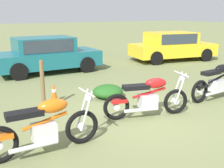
{
  "coord_description": "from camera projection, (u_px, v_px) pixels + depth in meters",
  "views": [
    {
      "loc": [
        -3.85,
        -4.6,
        2.36
      ],
      "look_at": [
        -0.33,
        0.81,
        0.66
      ],
      "focal_mm": 43.33,
      "sensor_mm": 36.0,
      "label": 1
    }
  ],
  "objects": [
    {
      "name": "traffic_cone",
      "position": [
        54.0,
        92.0,
        7.37
      ],
      "size": [
        0.25,
        0.25,
        0.56
      ],
      "color": "#EA590F",
      "rests_on": "ground"
    },
    {
      "name": "ground_plane",
      "position": [
        142.0,
        116.0,
        6.37
      ],
      "size": [
        120.0,
        120.0,
        0.0
      ],
      "primitive_type": "plane",
      "color": "olive"
    },
    {
      "name": "car_teal",
      "position": [
        46.0,
        53.0,
        10.89
      ],
      "size": [
        4.18,
        2.05,
        1.43
      ],
      "rotation": [
        0.0,
        0.0,
        -0.06
      ],
      "color": "#19606B",
      "rests_on": "ground"
    },
    {
      "name": "motorcycle_red",
      "position": [
        148.0,
        97.0,
        6.24
      ],
      "size": [
        2.02,
        0.93,
        1.02
      ],
      "rotation": [
        0.0,
        0.0,
        -0.31
      ],
      "color": "black",
      "rests_on": "ground"
    },
    {
      "name": "fence_post_wooden",
      "position": [
        43.0,
        86.0,
        6.62
      ],
      "size": [
        0.1,
        0.1,
        1.26
      ],
      "primitive_type": "cylinder",
      "color": "brown",
      "rests_on": "ground"
    },
    {
      "name": "motorcycle_black",
      "position": [
        217.0,
        82.0,
        7.61
      ],
      "size": [
        2.04,
        0.64,
        1.02
      ],
      "rotation": [
        0.0,
        0.0,
        0.02
      ],
      "color": "black",
      "rests_on": "ground"
    },
    {
      "name": "motorcycle_orange",
      "position": [
        44.0,
        127.0,
        4.61
      ],
      "size": [
        2.1,
        0.64,
        1.02
      ],
      "rotation": [
        0.0,
        0.0,
        -0.06
      ],
      "color": "black",
      "rests_on": "ground"
    },
    {
      "name": "car_yellow",
      "position": [
        172.0,
        45.0,
        13.67
      ],
      "size": [
        4.52,
        2.67,
        1.43
      ],
      "rotation": [
        0.0,
        0.0,
        -0.22
      ],
      "color": "gold",
      "rests_on": "ground"
    },
    {
      "name": "shrub_low",
      "position": [
        108.0,
        91.0,
        7.73
      ],
      "size": [
        0.87,
        0.85,
        0.37
      ],
      "color": "#23581E",
      "rests_on": "ground"
    }
  ]
}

